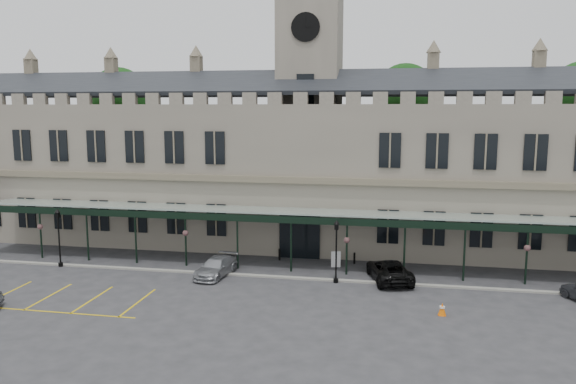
% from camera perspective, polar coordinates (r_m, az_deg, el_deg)
% --- Properties ---
extents(ground, '(140.00, 140.00, 0.00)m').
position_cam_1_polar(ground, '(34.35, -1.89, -11.45)').
color(ground, '#2E2E31').
extents(station_building, '(60.00, 10.36, 17.30)m').
position_cam_1_polar(station_building, '(48.20, 2.18, 2.28)').
color(station_building, slate).
rests_on(station_building, ground).
extents(clock_tower, '(5.60, 5.60, 24.80)m').
position_cam_1_polar(clock_tower, '(48.02, 2.25, 10.20)').
color(clock_tower, slate).
rests_on(clock_tower, ground).
extents(canopy, '(50.00, 4.10, 4.30)m').
position_cam_1_polar(canopy, '(40.67, 0.38, -4.71)').
color(canopy, '#8C9E93').
rests_on(canopy, ground).
extents(kerb, '(60.00, 0.40, 0.12)m').
position_cam_1_polar(kerb, '(39.43, -0.14, -8.67)').
color(kerb, gray).
rests_on(kerb, ground).
extents(parking_markings, '(16.00, 6.00, 0.01)m').
position_cam_1_polar(parking_markings, '(38.49, -23.55, -9.95)').
color(parking_markings, gold).
rests_on(parking_markings, ground).
extents(tree_behind_left, '(6.00, 6.00, 16.00)m').
position_cam_1_polar(tree_behind_left, '(63.53, -16.77, 9.19)').
color(tree_behind_left, '#332314').
rests_on(tree_behind_left, ground).
extents(tree_behind_mid, '(6.00, 6.00, 16.00)m').
position_cam_1_polar(tree_behind_mid, '(56.50, 11.79, 9.49)').
color(tree_behind_mid, '#332314').
rests_on(tree_behind_mid, ground).
extents(lamp_post_left, '(0.42, 0.42, 4.39)m').
position_cam_1_polar(lamp_post_left, '(44.96, -22.27, -3.82)').
color(lamp_post_left, black).
rests_on(lamp_post_left, ground).
extents(lamp_post_mid, '(0.41, 0.41, 4.34)m').
position_cam_1_polar(lamp_post_mid, '(37.97, 4.93, -5.45)').
color(lamp_post_mid, black).
rests_on(lamp_post_mid, ground).
extents(traffic_cone, '(0.46, 0.46, 0.74)m').
position_cam_1_polar(traffic_cone, '(33.88, 15.39, -11.40)').
color(traffic_cone, orange).
rests_on(traffic_cone, ground).
extents(sign_board, '(0.70, 0.20, 1.20)m').
position_cam_1_polar(sign_board, '(42.07, 4.88, -6.84)').
color(sign_board, black).
rests_on(sign_board, ground).
extents(bollard_left, '(0.16, 0.16, 0.91)m').
position_cam_1_polar(bollard_left, '(43.79, -0.87, -6.37)').
color(bollard_left, black).
rests_on(bollard_left, ground).
extents(bollard_right, '(0.15, 0.15, 0.86)m').
position_cam_1_polar(bollard_right, '(43.15, 6.76, -6.70)').
color(bollard_right, black).
rests_on(bollard_right, ground).
extents(car_taxi, '(2.44, 4.64, 1.28)m').
position_cam_1_polar(car_taxi, '(40.13, -7.32, -7.57)').
color(car_taxi, gray).
rests_on(car_taxi, ground).
extents(car_van, '(3.63, 5.62, 1.44)m').
position_cam_1_polar(car_van, '(39.38, 10.24, -7.83)').
color(car_van, black).
rests_on(car_van, ground).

